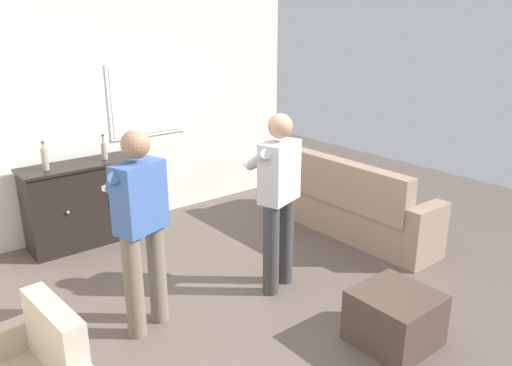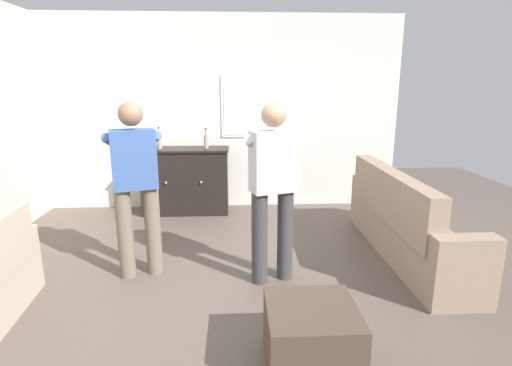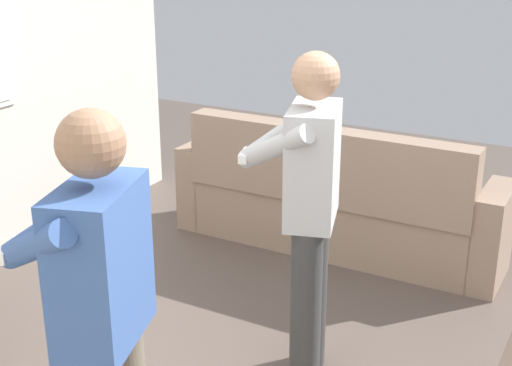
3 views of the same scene
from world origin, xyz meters
TOP-DOWN VIEW (x-y plane):
  - ground at (0.00, 0.00)m, footprint 10.40×10.40m
  - wall_back_with_window at (0.01, 2.66)m, footprint 5.20×0.15m
  - couch at (1.98, 0.66)m, footprint 0.57×2.36m
  - sideboard_cabinet at (-0.55, 2.30)m, footprint 1.25×0.49m
  - bottle_wine_green at (-0.24, 2.30)m, footprint 0.07×0.07m
  - bottle_liquor_amber at (-0.89, 2.28)m, footprint 0.07×0.07m
  - ottoman at (0.65, -1.06)m, footprint 0.59×0.59m
  - person_standing_left at (-0.77, 0.35)m, footprint 0.53×0.52m
  - person_standing_right at (0.51, 0.17)m, footprint 0.53×0.52m

SIDE VIEW (x-z plane):
  - ground at x=0.00m, z-range 0.00..0.00m
  - ottoman at x=0.65m, z-range 0.00..0.43m
  - couch at x=1.98m, z-range -0.12..0.82m
  - sideboard_cabinet at x=-0.55m, z-range 0.00..0.94m
  - person_standing_left at x=-0.77m, z-range 0.10..1.78m
  - person_standing_right at x=0.51m, z-range 0.10..1.78m
  - bottle_wine_green at x=-0.24m, z-range 0.91..1.19m
  - bottle_liquor_amber at x=-0.89m, z-range 0.91..1.22m
  - wall_back_with_window at x=0.01m, z-range 0.00..2.80m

